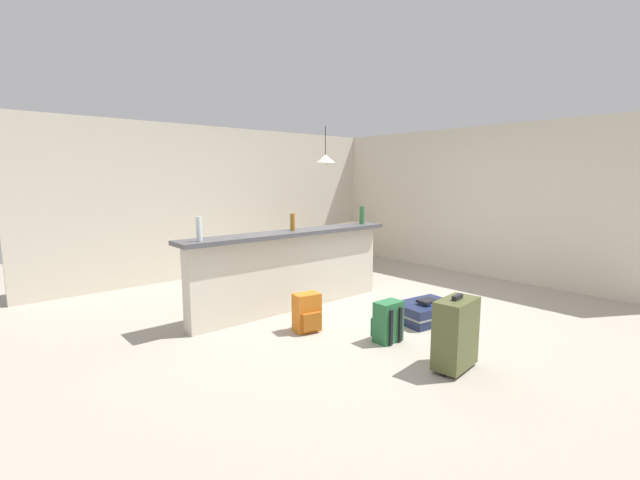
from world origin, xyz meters
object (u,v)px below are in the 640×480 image
suitcase_upright_olive (456,333)px  book_stack (428,301)px  pendant_lamp (325,159)px  backpack_green (387,322)px  dining_table (330,237)px  backpack_orange (307,313)px  bottle_clear (199,229)px  bottle_green (362,215)px  bottle_amber (293,222)px  dining_chair_near_partition (351,249)px  suitcase_flat_navy (426,312)px

suitcase_upright_olive → book_stack: suitcase_upright_olive is taller
pendant_lamp → backpack_green: 3.63m
dining_table → backpack_orange: size_ratio=2.62×
bottle_clear → book_stack: (2.12, -1.37, -0.88)m
bottle_green → book_stack: bearing=-105.0°
pendant_lamp → backpack_orange: size_ratio=1.53×
bottle_amber → dining_table: 2.09m
bottle_clear → bottle_amber: bottle_clear is taller
dining_chair_near_partition → book_stack: dining_chair_near_partition is taller
suitcase_upright_olive → bottle_green: bearing=61.9°
backpack_green → backpack_orange: size_ratio=1.00×
bottle_amber → backpack_green: 1.79m
dining_chair_near_partition → backpack_orange: 2.48m
dining_chair_near_partition → suitcase_upright_olive: bearing=-119.5°
dining_chair_near_partition → backpack_green: dining_chair_near_partition is taller
backpack_green → suitcase_flat_navy: bearing=8.1°
bottle_green → pendant_lamp: pendant_lamp is taller
backpack_orange → bottle_green: bearing=24.5°
bottle_green → dining_chair_near_partition: bottle_green is taller
pendant_lamp → dining_table: bearing=-36.0°
dining_table → book_stack: 2.78m
bottle_amber → dining_chair_near_partition: size_ratio=0.23×
bottle_amber → bottle_green: (1.21, -0.05, 0.02)m
backpack_green → book_stack: size_ratio=1.55×
bottle_clear → bottle_green: bottle_clear is taller
bottle_green → backpack_orange: bearing=-155.5°
dining_table → backpack_green: dining_table is taller
bottle_amber → backpack_green: (0.03, -1.54, -0.91)m
bottle_clear → bottle_green: 2.50m
dining_table → book_stack: size_ratio=4.06×
bottle_clear → suitcase_upright_olive: (1.27, -2.26, -0.80)m
bottle_clear → bottle_amber: bearing=4.2°
pendant_lamp → backpack_orange: pendant_lamp is taller
bottle_green → backpack_green: bottle_green is taller
suitcase_flat_navy → suitcase_upright_olive: bearing=-133.5°
bottle_clear → backpack_green: bottle_clear is taller
bottle_clear → dining_table: 3.27m
suitcase_flat_navy → backpack_orange: backpack_orange is taller
backpack_orange → suitcase_upright_olive: bearing=-76.5°
bottle_amber → pendant_lamp: bearing=36.7°
pendant_lamp → suitcase_flat_navy: 3.31m
dining_chair_near_partition → suitcase_upright_olive: dining_chair_near_partition is taller
bottle_amber → book_stack: bottle_amber is taller
dining_table → book_stack: bearing=-108.1°
bottle_clear → suitcase_flat_navy: bearing=-31.8°
book_stack → bottle_clear: bearing=147.1°
bottle_green → dining_chair_near_partition: size_ratio=0.27×
dining_table → backpack_orange: bearing=-137.2°
backpack_green → suitcase_upright_olive: suitcase_upright_olive is taller
bottle_amber → dining_table: (1.68, 1.15, -0.46)m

